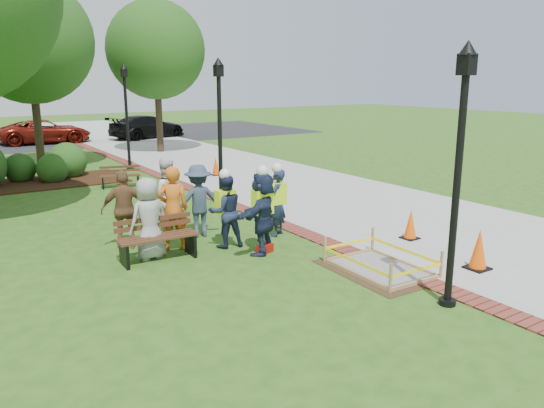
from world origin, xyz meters
TOP-DOWN VIEW (x-y plane):
  - ground at (0.00, 0.00)m, footprint 100.00×100.00m
  - sidewalk at (5.00, 10.00)m, footprint 6.00×60.00m
  - brick_edging at (1.75, 10.00)m, footprint 0.50×60.00m
  - mulch_bed at (-3.00, 12.00)m, footprint 7.00×3.00m
  - parking_lot at (0.00, 27.00)m, footprint 36.00×12.00m
  - wet_concrete_pad at (1.49, -1.19)m, footprint 1.77×2.35m
  - bench_near at (-1.95, 1.78)m, footprint 1.67×0.64m
  - bench_far at (-0.20, 9.69)m, footprint 1.42×0.80m
  - cone_front at (3.11, -2.23)m, footprint 0.42×0.42m
  - cone_back at (3.54, -0.08)m, footprint 0.37×0.37m
  - cone_far at (3.63, 9.91)m, footprint 0.37×0.37m
  - toolbox at (0.16, 0.97)m, footprint 0.42×0.31m
  - lamp_near at (1.25, -3.00)m, footprint 0.28×0.28m
  - lamp_mid at (1.25, 5.00)m, footprint 0.28×0.28m
  - lamp_far at (1.25, 13.00)m, footprint 0.28×0.28m
  - tree_back at (-1.72, 15.35)m, footprint 5.00×5.00m
  - tree_right at (4.43, 17.59)m, footprint 4.84×4.84m
  - shrub_c at (-1.93, 12.05)m, footprint 1.13×1.13m
  - shrub_d at (-1.25, 12.75)m, footprint 1.44×1.44m
  - shrub_e at (-2.91, 12.83)m, footprint 1.12×1.12m
  - casual_person_a at (-2.04, 1.99)m, footprint 0.61×0.45m
  - casual_person_b at (-1.40, 2.23)m, footprint 0.68×0.53m
  - casual_person_c at (-1.03, 3.54)m, footprint 0.65×0.48m
  - casual_person_d at (-2.22, 2.95)m, footprint 0.64×0.49m
  - casual_person_e at (-0.47, 2.90)m, footprint 0.60×0.43m
  - hivis_worker_a at (0.12, 1.00)m, footprint 0.67×0.63m
  - hivis_worker_b at (1.12, 1.92)m, footprint 0.62×0.57m
  - hivis_worker_c at (-0.34, 1.80)m, footprint 0.57×0.41m
  - parked_car_c at (0.26, 24.68)m, footprint 2.30×4.71m
  - parked_car_d at (6.18, 24.10)m, footprint 3.24×5.15m

SIDE VIEW (x-z plane):
  - ground at x=0.00m, z-range 0.00..0.00m
  - shrub_c at x=-1.93m, z-range -0.56..0.56m
  - shrub_d at x=-1.25m, z-range -0.72..0.72m
  - shrub_e at x=-2.91m, z-range -0.56..0.56m
  - parked_car_c at x=0.26m, z-range -0.75..0.75m
  - parked_car_d at x=6.18m, z-range -0.78..0.78m
  - parking_lot at x=0.00m, z-range 0.00..0.01m
  - sidewalk at x=5.00m, z-range 0.00..0.02m
  - brick_edging at x=1.75m, z-range 0.00..0.03m
  - mulch_bed at x=-3.00m, z-range -0.01..0.04m
  - toolbox at x=0.16m, z-range 0.00..0.19m
  - bench_far at x=-0.20m, z-range -0.13..0.60m
  - wet_concrete_pad at x=1.49m, z-range -0.04..0.51m
  - bench_near at x=-1.95m, z-range -0.16..0.73m
  - cone_far at x=3.63m, z-range -0.01..0.71m
  - cone_back at x=3.54m, z-range -0.01..0.71m
  - cone_front at x=3.11m, z-range -0.02..0.82m
  - casual_person_a at x=-2.04m, z-range 0.00..1.73m
  - casual_person_e at x=-0.47m, z-range 0.00..1.73m
  - casual_person_d at x=-2.22m, z-range 0.00..1.76m
  - hivis_worker_b at x=1.12m, z-range 0.00..1.77m
  - hivis_worker_c at x=-0.34m, z-range 0.00..1.78m
  - casual_person_c at x=-1.03m, z-range 0.00..1.87m
  - casual_person_b at x=-1.40m, z-range 0.00..1.87m
  - hivis_worker_a at x=0.12m, z-range -0.01..1.91m
  - lamp_near at x=1.25m, z-range 0.35..4.61m
  - lamp_mid at x=1.25m, z-range 0.35..4.61m
  - lamp_far at x=1.25m, z-range 0.35..4.61m
  - tree_right at x=4.43m, z-range 1.31..8.79m
  - tree_back at x=-1.72m, z-range 1.32..8.98m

